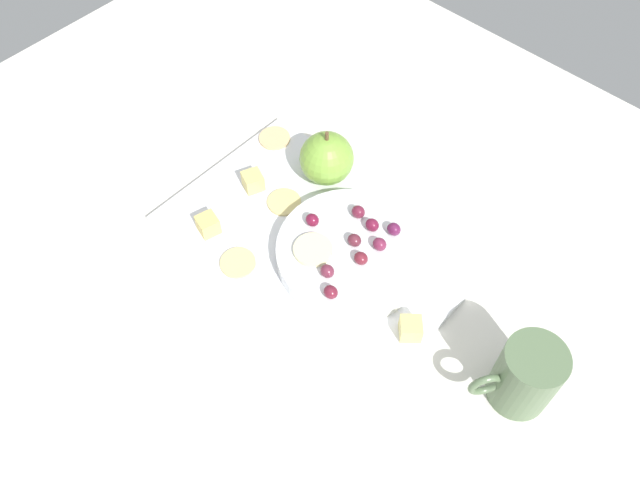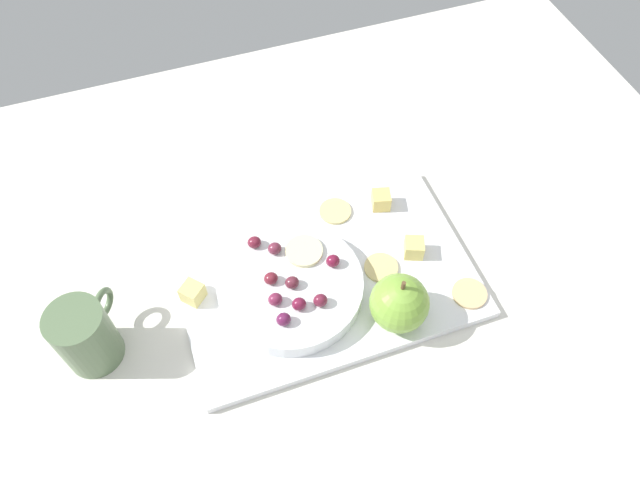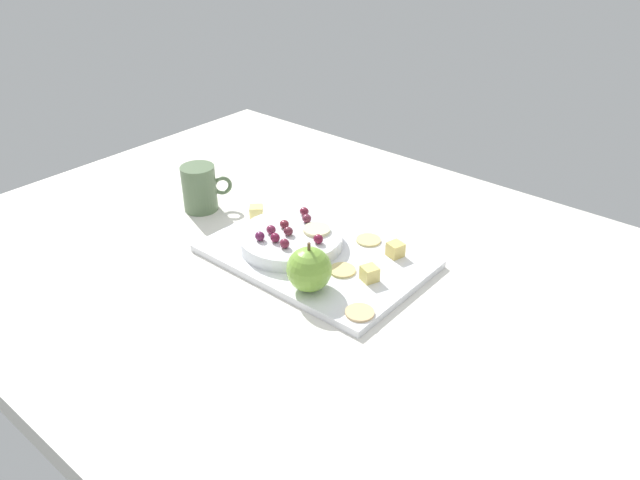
{
  "view_description": "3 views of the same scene",
  "coord_description": "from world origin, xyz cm",
  "views": [
    {
      "loc": [
        -29.61,
        36.31,
        74.3
      ],
      "look_at": [
        1.46,
        2.61,
        8.36
      ],
      "focal_mm": 36.45,
      "sensor_mm": 36.0,
      "label": 1
    },
    {
      "loc": [
        -11.11,
        -36.8,
        72.84
      ],
      "look_at": [
        3.28,
        4.18,
        9.93
      ],
      "focal_mm": 33.44,
      "sensor_mm": 36.0,
      "label": 2
    },
    {
      "loc": [
        62.76,
        -67.83,
        62.69
      ],
      "look_at": [
        6.03,
        -0.65,
        10.32
      ],
      "focal_mm": 34.23,
      "sensor_mm": 36.0,
      "label": 3
    }
  ],
  "objects": [
    {
      "name": "grape_0",
      "position": [
        -2.45,
        5.59,
        8.84
      ],
      "size": [
        1.78,
        1.6,
        1.61
      ],
      "primitive_type": "ellipsoid",
      "color": "maroon",
      "rests_on": "serving_dish"
    },
    {
      "name": "platter",
      "position": [
        3.16,
        1.48,
        4.93
      ],
      "size": [
        38.1,
        25.17,
        1.29
      ],
      "primitive_type": "cube",
      "color": "white",
      "rests_on": "table"
    },
    {
      "name": "grape_2",
      "position": [
        -4.56,
        -1.62,
        8.84
      ],
      "size": [
        1.78,
        1.6,
        1.61
      ],
      "primitive_type": "ellipsoid",
      "color": "maroon",
      "rests_on": "serving_dish"
    },
    {
      "name": "grape_4",
      "position": [
        -1.89,
        -0.11,
        8.8
      ],
      "size": [
        1.78,
        1.6,
        1.54
      ],
      "primitive_type": "ellipsoid",
      "color": "maroon",
      "rests_on": "serving_dish"
    },
    {
      "name": "grape_6",
      "position": [
        4.01,
        1.28,
        8.86
      ],
      "size": [
        1.78,
        1.6,
        1.66
      ],
      "primitive_type": "ellipsoid",
      "color": "maroon",
      "rests_on": "serving_dish"
    },
    {
      "name": "grape_8",
      "position": [
        -4.42,
        -4.57,
        8.86
      ],
      "size": [
        1.78,
        1.6,
        1.65
      ],
      "primitive_type": "ellipsoid",
      "color": "#5E1C43",
      "rests_on": "serving_dish"
    },
    {
      "name": "grape_1",
      "position": [
        0.6,
        -3.6,
        8.88
      ],
      "size": [
        1.78,
        1.6,
        1.69
      ],
      "primitive_type": "ellipsoid",
      "color": "maroon",
      "rests_on": "serving_dish"
    },
    {
      "name": "table",
      "position": [
        0.0,
        0.0,
        2.14
      ],
      "size": [
        130.58,
        101.13,
        4.29
      ],
      "primitive_type": "cube",
      "color": "silver",
      "rests_on": "ground"
    },
    {
      "name": "cheese_cube_2",
      "position": [
        14.42,
        9.84,
        6.83
      ],
      "size": [
        3.09,
        3.09,
        2.51
      ],
      "primitive_type": "cube",
      "rotation": [
        0.0,
        0.0,
        1.3
      ],
      "color": "#EFD16B",
      "rests_on": "platter"
    },
    {
      "name": "apple_slice_0",
      "position": [
        1.11,
        4.25,
        8.33
      ],
      "size": [
        4.89,
        4.89,
        0.6
      ],
      "primitive_type": "cylinder",
      "color": "beige",
      "rests_on": "serving_dish"
    },
    {
      "name": "apple_whole",
      "position": [
        9.42,
        -7.33,
        9.24
      ],
      "size": [
        7.32,
        7.32,
        7.32
      ],
      "primitive_type": "sphere",
      "color": "#7AAB3C",
      "rests_on": "platter"
    },
    {
      "name": "cracker_0",
      "position": [
        7.91,
        10.86,
        5.78
      ],
      "size": [
        4.52,
        4.52,
        0.4
      ],
      "primitive_type": "cylinder",
      "color": "#D7C582",
      "rests_on": "platter"
    },
    {
      "name": "grape_3",
      "position": [
        -4.67,
        7.43,
        8.8
      ],
      "size": [
        1.78,
        1.6,
        1.53
      ],
      "primitive_type": "ellipsoid",
      "color": "maroon",
      "rests_on": "serving_dish"
    },
    {
      "name": "grape_7",
      "position": [
        -4.2,
        1.46,
        8.78
      ],
      "size": [
        1.78,
        1.6,
        1.49
      ],
      "primitive_type": "ellipsoid",
      "color": "maroon",
      "rests_on": "serving_dish"
    },
    {
      "name": "cup",
      "position": [
        -27.02,
        1.05,
        8.99
      ],
      "size": [
        7.49,
        9.1,
        9.4
      ],
      "color": "#566E4B",
      "rests_on": "table"
    },
    {
      "name": "cracker_1",
      "position": [
        10.42,
        0.35,
        5.78
      ],
      "size": [
        4.52,
        4.52,
        0.4
      ],
      "primitive_type": "cylinder",
      "color": "#D9C17C",
      "rests_on": "platter"
    },
    {
      "name": "cheese_cube_1",
      "position": [
        -13.99,
        3.89,
        6.83
      ],
      "size": [
        3.55,
        3.55,
        2.51
      ],
      "primitive_type": "cube",
      "rotation": [
        0.0,
        0.0,
        0.74
      ],
      "color": "#E6D376",
      "rests_on": "platter"
    },
    {
      "name": "grape_5",
      "position": [
        -2.03,
        -3.22,
        8.87
      ],
      "size": [
        1.78,
        1.6,
        1.67
      ],
      "primitive_type": "ellipsoid",
      "color": "maroon",
      "rests_on": "serving_dish"
    },
    {
      "name": "serving_dish",
      "position": [
        -1.96,
        0.67,
        6.81
      ],
      "size": [
        18.66,
        18.66,
        2.46
      ],
      "primitive_type": "cylinder",
      "color": "white",
      "rests_on": "platter"
    },
    {
      "name": "cracker_2",
      "position": [
        19.66,
        -7.43,
        5.78
      ],
      "size": [
        4.52,
        4.52,
        0.4
      ],
      "primitive_type": "cylinder",
      "color": "#D9B680",
      "rests_on": "platter"
    },
    {
      "name": "cheese_cube_0",
      "position": [
        15.42,
        0.84,
        6.83
      ],
      "size": [
        3.27,
        3.27,
        2.51
      ],
      "primitive_type": "cube",
      "rotation": [
        0.0,
        0.0,
        1.19
      ],
      "color": "#E9D271",
      "rests_on": "platter"
    },
    {
      "name": "apple_stem",
      "position": [
        9.42,
        -7.33,
        13.5
      ],
      "size": [
        0.5,
        0.5,
        1.2
      ],
      "primitive_type": "cylinder",
      "color": "brown",
      "rests_on": "apple_whole"
    }
  ]
}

